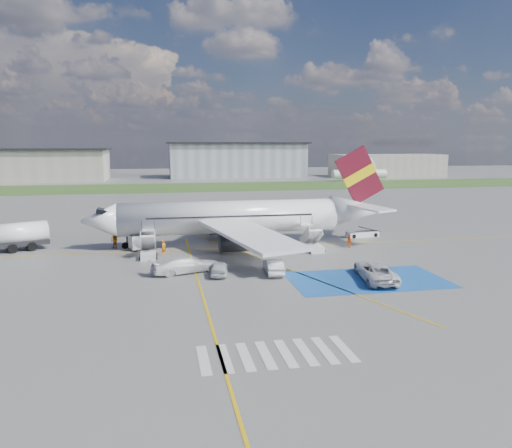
{
  "coord_description": "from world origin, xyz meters",
  "views": [
    {
      "loc": [
        -8.23,
        -44.77,
        12.19
      ],
      "look_at": [
        2.06,
        7.64,
        3.5
      ],
      "focal_mm": 35.0,
      "sensor_mm": 36.0,
      "label": 1
    }
  ],
  "objects_px": {
    "airliner": "(241,217)",
    "van_white_a": "(375,268)",
    "gpu_cart": "(140,243)",
    "car_silver_a": "(219,268)",
    "fuel_tanker": "(4,240)",
    "car_silver_b": "(274,266)",
    "van_white_b": "(186,262)",
    "belt_loader": "(363,234)"
  },
  "relations": [
    {
      "from": "fuel_tanker",
      "to": "car_silver_b",
      "type": "height_order",
      "value": "fuel_tanker"
    },
    {
      "from": "airliner",
      "to": "fuel_tanker",
      "type": "bearing_deg",
      "value": 178.28
    },
    {
      "from": "airliner",
      "to": "van_white_a",
      "type": "xyz_separation_m",
      "value": [
        9.25,
        -17.97,
        -2.32
      ]
    },
    {
      "from": "fuel_tanker",
      "to": "car_silver_b",
      "type": "xyz_separation_m",
      "value": [
        27.72,
        -15.08,
        -0.64
      ]
    },
    {
      "from": "car_silver_a",
      "to": "airliner",
      "type": "bearing_deg",
      "value": -99.14
    },
    {
      "from": "airliner",
      "to": "fuel_tanker",
      "type": "distance_m",
      "value": 27.12
    },
    {
      "from": "belt_loader",
      "to": "van_white_b",
      "type": "xyz_separation_m",
      "value": [
        -23.83,
        -14.02,
        0.65
      ]
    },
    {
      "from": "belt_loader",
      "to": "car_silver_a",
      "type": "bearing_deg",
      "value": -149.71
    },
    {
      "from": "gpu_cart",
      "to": "car_silver_a",
      "type": "relative_size",
      "value": 0.66
    },
    {
      "from": "gpu_cart",
      "to": "car_silver_a",
      "type": "xyz_separation_m",
      "value": [
        7.64,
        -12.86,
        -0.17
      ]
    },
    {
      "from": "gpu_cart",
      "to": "belt_loader",
      "type": "distance_m",
      "value": 28.64
    },
    {
      "from": "car_silver_a",
      "to": "van_white_a",
      "type": "height_order",
      "value": "van_white_a"
    },
    {
      "from": "belt_loader",
      "to": "van_white_a",
      "type": "bearing_deg",
      "value": -116.45
    },
    {
      "from": "fuel_tanker",
      "to": "car_silver_a",
      "type": "distance_m",
      "value": 26.92
    },
    {
      "from": "car_silver_a",
      "to": "van_white_b",
      "type": "distance_m",
      "value": 3.35
    },
    {
      "from": "airliner",
      "to": "van_white_a",
      "type": "relative_size",
      "value": 6.42
    },
    {
      "from": "car_silver_a",
      "to": "van_white_b",
      "type": "bearing_deg",
      "value": -18.95
    },
    {
      "from": "fuel_tanker",
      "to": "van_white_a",
      "type": "height_order",
      "value": "fuel_tanker"
    },
    {
      "from": "van_white_b",
      "to": "airliner",
      "type": "bearing_deg",
      "value": -48.37
    },
    {
      "from": "car_silver_a",
      "to": "gpu_cart",
      "type": "bearing_deg",
      "value": -50.66
    },
    {
      "from": "gpu_cart",
      "to": "van_white_a",
      "type": "height_order",
      "value": "van_white_a"
    },
    {
      "from": "fuel_tanker",
      "to": "gpu_cart",
      "type": "xyz_separation_m",
      "value": [
        14.98,
        -1.72,
        -0.52
      ]
    },
    {
      "from": "car_silver_b",
      "to": "van_white_b",
      "type": "distance_m",
      "value": 8.32
    },
    {
      "from": "car_silver_a",
      "to": "van_white_a",
      "type": "relative_size",
      "value": 0.68
    },
    {
      "from": "belt_loader",
      "to": "van_white_a",
      "type": "xyz_separation_m",
      "value": [
        -7.2,
        -19.76,
        0.73
      ]
    },
    {
      "from": "belt_loader",
      "to": "car_silver_b",
      "type": "xyz_separation_m",
      "value": [
        -15.76,
        -16.06,
        0.38
      ]
    },
    {
      "from": "airliner",
      "to": "gpu_cart",
      "type": "relative_size",
      "value": 14.27
    },
    {
      "from": "fuel_tanker",
      "to": "van_white_a",
      "type": "bearing_deg",
      "value": -51.4
    },
    {
      "from": "fuel_tanker",
      "to": "car_silver_a",
      "type": "relative_size",
      "value": 2.47
    },
    {
      "from": "belt_loader",
      "to": "van_white_a",
      "type": "height_order",
      "value": "van_white_a"
    },
    {
      "from": "fuel_tanker",
      "to": "van_white_b",
      "type": "relative_size",
      "value": 1.9
    },
    {
      "from": "airliner",
      "to": "car_silver_b",
      "type": "height_order",
      "value": "airliner"
    },
    {
      "from": "airliner",
      "to": "car_silver_a",
      "type": "bearing_deg",
      "value": -107.78
    },
    {
      "from": "gpu_cart",
      "to": "fuel_tanker",
      "type": "bearing_deg",
      "value": 150.18
    },
    {
      "from": "airliner",
      "to": "fuel_tanker",
      "type": "xyz_separation_m",
      "value": [
        -27.03,
        0.81,
        -2.04
      ]
    },
    {
      "from": "car_silver_a",
      "to": "car_silver_b",
      "type": "distance_m",
      "value": 5.13
    },
    {
      "from": "fuel_tanker",
      "to": "airliner",
      "type": "bearing_deg",
      "value": -25.74
    },
    {
      "from": "belt_loader",
      "to": "van_white_a",
      "type": "distance_m",
      "value": 21.05
    },
    {
      "from": "belt_loader",
      "to": "car_silver_a",
      "type": "height_order",
      "value": "belt_loader"
    },
    {
      "from": "car_silver_b",
      "to": "van_white_b",
      "type": "height_order",
      "value": "van_white_b"
    },
    {
      "from": "airliner",
      "to": "van_white_b",
      "type": "distance_m",
      "value": 14.48
    },
    {
      "from": "belt_loader",
      "to": "airliner",
      "type": "bearing_deg",
      "value": 179.78
    }
  ]
}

